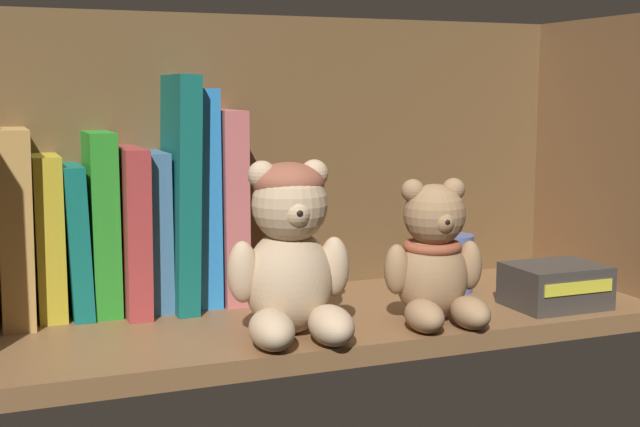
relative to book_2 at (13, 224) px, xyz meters
The scene contains 16 objects.
shelf_board 31.68cm from the book_2, 19.42° to the right, with size 73.44×25.10×2.00cm, color brown.
shelf_back_panel 28.76cm from the book_2, ahead, with size 75.84×1.20×33.40cm, color brown.
shelf_side_panel_right 66.59cm from the book_2, ahead, with size 1.60×27.50×33.40cm, color brown.
book_2 is the anchor object (origin of this frame).
book_3 3.49cm from the book_2, ahead, with size 2.73×9.84×16.59cm, color #B19B24.
book_4 6.19cm from the book_2, ahead, with size 2.03×11.09×15.54cm, color #106359.
book_5 8.58cm from the book_2, ahead, with size 2.73×10.34×18.84cm, color #258623.
book_6 11.51cm from the book_2, ahead, with size 2.44×14.46×17.24cm, color #A03535.
book_7 14.15cm from the book_2, ahead, with size 2.20×10.55×16.67cm, color #3B648A.
book_8 16.84cm from the book_2, ahead, with size 2.28×14.22×24.61cm, color #0F5A51.
book_9 19.39cm from the book_2, ahead, with size 2.43×9.50×23.24cm, color #267CCA.
book_10 22.15cm from the book_2, ahead, with size 2.64×10.32×20.93cm, color #BA5E5E.
teddy_bear_larger 29.10cm from the book_2, 34.95° to the right, with size 12.22×12.54×16.60cm.
teddy_bear_smaller 42.66cm from the book_2, 23.92° to the right, with size 10.59×10.89×14.36cm.
pillar_candle 47.99cm from the book_2, ahead, with size 5.12×5.12×6.58cm, color #4C5B99.
small_product_box 56.90cm from the book_2, 17.45° to the right, with size 9.89×7.76×4.59cm.
Camera 1 is at (-31.33, -81.76, 24.99)cm, focal length 48.57 mm.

